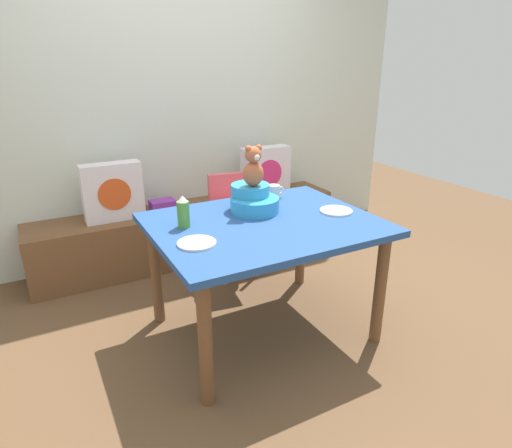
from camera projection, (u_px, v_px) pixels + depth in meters
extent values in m
plane|color=brown|center=(263.00, 329.00, 2.79)|extent=(8.00, 8.00, 0.00)
cube|color=silver|center=(174.00, 101.00, 3.59)|extent=(4.40, 0.10, 2.60)
cube|color=brown|center=(192.00, 232.00, 3.75)|extent=(2.60, 0.44, 0.46)
cube|color=silver|center=(113.00, 192.00, 3.29)|extent=(0.44, 0.14, 0.44)
cylinder|color=#D84C1E|center=(115.00, 194.00, 3.23)|extent=(0.24, 0.01, 0.24)
cube|color=silver|center=(266.00, 172.00, 3.88)|extent=(0.44, 0.14, 0.44)
cylinder|color=#E02D72|center=(270.00, 173.00, 3.82)|extent=(0.24, 0.01, 0.24)
cube|color=purple|center=(163.00, 206.00, 3.54)|extent=(0.20, 0.14, 0.09)
cube|color=#264C8C|center=(264.00, 225.00, 2.53)|extent=(1.29, 1.02, 0.04)
cylinder|color=brown|center=(205.00, 344.00, 2.08)|extent=(0.07, 0.07, 0.70)
cylinder|color=brown|center=(380.00, 290.00, 2.57)|extent=(0.07, 0.07, 0.70)
cylinder|color=brown|center=(156.00, 273.00, 2.77)|extent=(0.07, 0.07, 0.70)
cylinder|color=brown|center=(301.00, 241.00, 3.26)|extent=(0.07, 0.07, 0.70)
cylinder|color=#D84C59|center=(233.00, 213.00, 3.35)|extent=(0.34, 0.34, 0.10)
cube|color=#D84C59|center=(227.00, 188.00, 3.42)|extent=(0.30, 0.09, 0.24)
cube|color=white|center=(240.00, 212.00, 3.17)|extent=(0.33, 0.24, 0.02)
cylinder|color=silver|center=(225.00, 256.00, 3.28)|extent=(0.03, 0.03, 0.46)
cylinder|color=silver|center=(257.00, 249.00, 3.40)|extent=(0.03, 0.03, 0.46)
cylinder|color=silver|center=(210.00, 243.00, 3.51)|extent=(0.03, 0.03, 0.46)
cylinder|color=silver|center=(241.00, 237.00, 3.63)|extent=(0.03, 0.03, 0.46)
cylinder|color=#2F95CE|center=(255.00, 205.00, 2.67)|extent=(0.30, 0.30, 0.09)
cylinder|color=#2F95CE|center=(250.00, 190.00, 2.69)|extent=(0.24, 0.24, 0.07)
ellipsoid|color=#B45C37|center=(253.00, 174.00, 2.62)|extent=(0.13, 0.11, 0.15)
sphere|color=#B45C37|center=(253.00, 155.00, 2.58)|extent=(0.10, 0.10, 0.10)
sphere|color=beige|center=(257.00, 157.00, 2.54)|extent=(0.04, 0.04, 0.04)
sphere|color=#B45C37|center=(247.00, 149.00, 2.55)|extent=(0.04, 0.04, 0.04)
sphere|color=#B45C37|center=(259.00, 148.00, 2.58)|extent=(0.04, 0.04, 0.04)
cylinder|color=#4C8C33|center=(183.00, 214.00, 2.42)|extent=(0.07, 0.07, 0.15)
cone|color=white|center=(182.00, 199.00, 2.38)|extent=(0.06, 0.06, 0.03)
cylinder|color=silver|center=(274.00, 192.00, 2.92)|extent=(0.08, 0.08, 0.09)
torus|color=silver|center=(280.00, 190.00, 2.94)|extent=(0.06, 0.01, 0.06)
cylinder|color=white|center=(197.00, 243.00, 2.22)|extent=(0.20, 0.20, 0.01)
cylinder|color=white|center=(336.00, 211.00, 2.68)|extent=(0.20, 0.20, 0.01)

